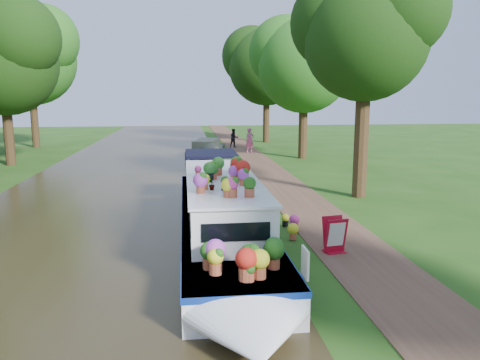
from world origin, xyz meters
name	(u,v)px	position (x,y,z in m)	size (l,w,h in m)	color
ground	(283,218)	(0.00, 0.00, 0.00)	(100.00, 100.00, 0.00)	#1F4611
canal_water	(100,224)	(-6.00, 0.00, 0.01)	(10.00, 100.00, 0.02)	black
towpath	(317,217)	(1.20, 0.00, 0.01)	(2.20, 100.00, 0.03)	#513626
plant_boat	(222,214)	(-2.25, -2.50, 0.85)	(2.29, 13.52, 2.29)	white
tree_near_overhang	(365,29)	(3.79, 3.06, 6.60)	(5.52, 5.28, 8.99)	#302010
tree_near_mid	(304,58)	(4.48, 15.08, 6.44)	(6.90, 6.60, 9.40)	#302010
tree_near_far	(266,61)	(3.98, 26.09, 7.05)	(7.59, 7.26, 10.30)	#302010
tree_far_c	(2,52)	(-13.52, 14.08, 6.52)	(7.13, 6.82, 9.59)	#302010
tree_far_d	(29,52)	(-15.02, 24.10, 7.40)	(8.05, 7.70, 10.85)	#302010
second_boat	(207,150)	(-1.75, 16.56, 0.47)	(2.93, 6.24, 1.15)	black
sandwich_board	(335,236)	(0.61, -3.61, 0.45)	(0.61, 0.55, 0.93)	#B40C23
pedestrian_pink	(250,140)	(1.43, 18.11, 0.92)	(0.65, 0.42, 1.77)	#CA537B
pedestrian_dark	(234,138)	(0.69, 21.80, 0.77)	(0.72, 0.56, 1.48)	black
verge_plant	(270,219)	(-0.60, -0.80, 0.21)	(0.38, 0.33, 0.42)	#275D1C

